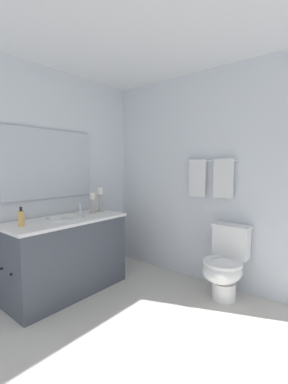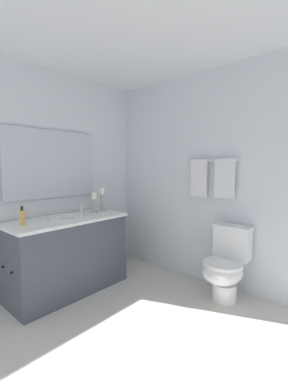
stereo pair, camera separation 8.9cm
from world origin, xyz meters
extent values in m
cube|color=beige|center=(0.00, 0.00, -0.01)|extent=(3.06, 2.42, 0.02)
cube|color=silver|center=(0.00, 1.21, 1.23)|extent=(3.06, 0.04, 2.45)
cube|color=silver|center=(-1.53, 0.00, 1.23)|extent=(0.04, 2.42, 2.45)
cube|color=white|center=(0.00, 0.00, 2.46)|extent=(3.06, 2.42, 0.02)
cube|color=#474C56|center=(-1.20, -0.02, 0.39)|extent=(0.55, 1.24, 0.78)
cube|color=white|center=(-1.20, -0.02, 0.80)|extent=(0.58, 1.27, 0.03)
sphere|color=black|center=(-1.30, -0.65, 0.43)|extent=(0.02, 0.02, 0.02)
sphere|color=black|center=(-1.10, -0.65, 0.43)|extent=(0.02, 0.02, 0.02)
ellipsoid|color=white|center=(-1.20, -0.02, 0.76)|extent=(0.38, 0.30, 0.11)
torus|color=white|center=(-1.20, -0.02, 0.82)|extent=(0.40, 0.40, 0.02)
cylinder|color=silver|center=(-1.20, 0.17, 0.88)|extent=(0.02, 0.02, 0.14)
cube|color=silver|center=(-1.48, -0.02, 1.39)|extent=(0.02, 1.07, 0.76)
cylinder|color=#B7B2A5|center=(-1.24, 0.50, 0.82)|extent=(0.09, 0.09, 0.01)
cylinder|color=#B7B2A5|center=(-1.24, 0.50, 0.91)|extent=(0.04, 0.04, 0.20)
cylinder|color=#B7B2A5|center=(-1.24, 0.50, 1.02)|extent=(0.08, 0.08, 0.01)
cylinder|color=white|center=(-1.24, 0.50, 1.07)|extent=(0.06, 0.06, 0.08)
cylinder|color=#B7B2A5|center=(-1.24, 0.38, 0.82)|extent=(0.09, 0.09, 0.01)
cylinder|color=#B7B2A5|center=(-1.24, 0.38, 0.89)|extent=(0.04, 0.04, 0.15)
cylinder|color=#B7B2A5|center=(-1.24, 0.38, 0.97)|extent=(0.08, 0.08, 0.01)
cylinder|color=white|center=(-1.24, 0.38, 1.02)|extent=(0.06, 0.06, 0.08)
cylinder|color=#E5B259|center=(-1.22, -0.48, 0.88)|extent=(0.06, 0.06, 0.14)
cylinder|color=black|center=(-1.22, -0.48, 0.97)|extent=(0.02, 0.02, 0.04)
cylinder|color=white|center=(0.18, 0.91, 0.09)|extent=(0.24, 0.24, 0.18)
ellipsoid|color=white|center=(0.18, 0.86, 0.32)|extent=(0.38, 0.46, 0.24)
cylinder|color=white|center=(0.18, 0.86, 0.40)|extent=(0.39, 0.39, 0.03)
cube|color=white|center=(0.18, 1.08, 0.56)|extent=(0.36, 0.17, 0.32)
cube|color=white|center=(0.18, 1.08, 0.73)|extent=(0.38, 0.19, 0.03)
cylinder|color=silver|center=(-0.10, 1.15, 1.43)|extent=(0.62, 0.02, 0.02)
cube|color=white|center=(-0.26, 1.13, 1.23)|extent=(0.21, 0.03, 0.43)
cube|color=white|center=(0.05, 1.13, 1.24)|extent=(0.22, 0.03, 0.43)
camera|label=1|loc=(1.16, -1.58, 1.37)|focal=24.11mm
camera|label=2|loc=(1.23, -1.53, 1.37)|focal=24.11mm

